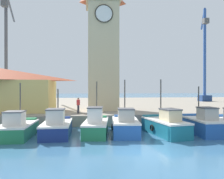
% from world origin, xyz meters
% --- Properties ---
extents(ground_plane, '(300.00, 300.00, 0.00)m').
position_xyz_m(ground_plane, '(0.00, 0.00, 0.00)').
color(ground_plane, '#386689').
extents(quay_wharf, '(120.00, 40.00, 1.06)m').
position_xyz_m(quay_wharf, '(0.00, 28.64, 0.53)').
color(quay_wharf, gray).
rests_on(quay_wharf, ground).
extents(fishing_boat_far_left, '(2.20, 4.34, 4.03)m').
position_xyz_m(fishing_boat_far_left, '(-8.33, 4.79, 0.68)').
color(fishing_boat_far_left, '#237A4C').
rests_on(fishing_boat_far_left, ground).
extents(fishing_boat_left_outer, '(2.22, 4.65, 3.57)m').
position_xyz_m(fishing_boat_left_outer, '(-5.55, 5.08, 0.70)').
color(fishing_boat_left_outer, navy).
rests_on(fishing_boat_left_outer, ground).
extents(fishing_boat_left_inner, '(2.33, 5.04, 4.18)m').
position_xyz_m(fishing_boat_left_inner, '(-2.56, 5.23, 0.73)').
color(fishing_boat_left_inner, '#237A4C').
rests_on(fishing_boat_left_inner, ground).
extents(fishing_boat_mid_left, '(2.40, 4.58, 4.32)m').
position_xyz_m(fishing_boat_mid_left, '(-0.28, 5.00, 0.73)').
color(fishing_boat_mid_left, '#2356A8').
rests_on(fishing_boat_mid_left, ground).
extents(fishing_boat_center, '(2.70, 5.07, 4.34)m').
position_xyz_m(fishing_boat_center, '(2.78, 4.56, 0.74)').
color(fishing_boat_center, '#196B7F').
rests_on(fishing_boat_center, ground).
extents(fishing_boat_mid_right, '(1.98, 4.41, 3.77)m').
position_xyz_m(fishing_boat_mid_right, '(5.86, 4.57, 0.77)').
color(fishing_boat_mid_right, '#2356A8').
rests_on(fishing_boat_mid_right, ground).
extents(clock_tower, '(4.01, 4.01, 16.84)m').
position_xyz_m(clock_tower, '(-1.45, 14.15, 9.02)').
color(clock_tower, beige).
rests_on(clock_tower, quay_wharf).
extents(port_crane_near, '(3.20, 6.78, 18.75)m').
position_xyz_m(port_crane_near, '(19.97, 29.58, 8.15)').
color(port_crane_near, navy).
rests_on(port_crane_near, quay_wharf).
extents(port_crane_far, '(2.83, 11.34, 20.44)m').
position_xyz_m(port_crane_far, '(-18.14, 29.90, 9.43)').
color(port_crane_far, '#353539').
rests_on(port_crane_far, quay_wharf).
extents(dock_worker_near_tower, '(0.34, 0.22, 1.62)m').
position_xyz_m(dock_worker_near_tower, '(-4.20, 10.63, 1.90)').
color(dock_worker_near_tower, '#33333D').
rests_on(dock_worker_near_tower, quay_wharf).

